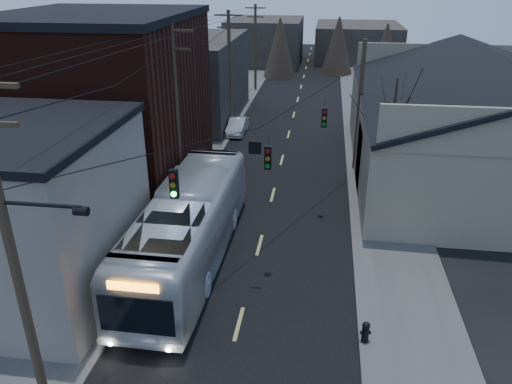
% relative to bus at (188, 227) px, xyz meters
% --- Properties ---
extents(road_surface, '(9.00, 110.00, 0.02)m').
position_rel_bus_xyz_m(road_surface, '(3.00, 17.91, -1.80)').
color(road_surface, black).
rests_on(road_surface, ground).
extents(sidewalk_left, '(4.00, 110.00, 0.12)m').
position_rel_bus_xyz_m(sidewalk_left, '(-3.50, 17.91, -1.75)').
color(sidewalk_left, '#474744').
rests_on(sidewalk_left, ground).
extents(sidewalk_right, '(4.00, 110.00, 0.12)m').
position_rel_bus_xyz_m(sidewalk_right, '(9.50, 17.91, -1.75)').
color(sidewalk_right, '#474744').
rests_on(sidewalk_right, ground).
extents(building_clapboard, '(8.00, 8.00, 7.00)m').
position_rel_bus_xyz_m(building_clapboard, '(-6.00, -3.09, 1.69)').
color(building_clapboard, gray).
rests_on(building_clapboard, ground).
extents(building_brick, '(10.00, 12.00, 10.00)m').
position_rel_bus_xyz_m(building_brick, '(-7.00, 7.91, 3.19)').
color(building_brick, black).
rests_on(building_brick, ground).
extents(building_left_far, '(9.00, 14.00, 7.00)m').
position_rel_bus_xyz_m(building_left_far, '(-6.50, 23.91, 1.69)').
color(building_left_far, '#2F2A25').
rests_on(building_left_far, ground).
extents(warehouse, '(16.16, 20.60, 7.73)m').
position_rel_bus_xyz_m(warehouse, '(16.00, 12.91, 0.89)').
color(warehouse, gray).
rests_on(warehouse, ground).
extents(building_far_left, '(10.00, 12.00, 6.00)m').
position_rel_bus_xyz_m(building_far_left, '(-3.00, 52.91, 1.19)').
color(building_far_left, '#2F2A25').
rests_on(building_far_left, ground).
extents(building_far_right, '(12.00, 14.00, 5.00)m').
position_rel_bus_xyz_m(building_far_right, '(10.00, 57.91, 0.69)').
color(building_far_right, '#2F2A25').
rests_on(building_far_right, ground).
extents(bare_tree, '(0.40, 0.40, 7.20)m').
position_rel_bus_xyz_m(bare_tree, '(9.50, 7.91, 1.79)').
color(bare_tree, black).
rests_on(bare_tree, ground).
extents(utility_lines, '(11.24, 45.28, 10.50)m').
position_rel_bus_xyz_m(utility_lines, '(-0.11, 12.05, 3.14)').
color(utility_lines, '#382B1E').
rests_on(utility_lines, ground).
extents(bus, '(3.14, 13.02, 3.62)m').
position_rel_bus_xyz_m(bus, '(0.00, 0.00, 0.00)').
color(bus, silver).
rests_on(bus, ground).
extents(parked_car, '(1.37, 3.82, 1.25)m').
position_rel_bus_xyz_m(parked_car, '(-1.19, 19.55, -1.18)').
color(parked_car, '#B3B5BB').
rests_on(parked_car, ground).
extents(fire_hydrant, '(0.40, 0.28, 0.83)m').
position_rel_bus_xyz_m(fire_hydrant, '(7.70, -4.53, -1.24)').
color(fire_hydrant, black).
rests_on(fire_hydrant, sidewalk_right).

